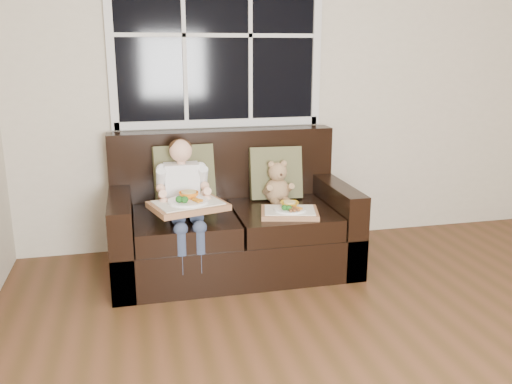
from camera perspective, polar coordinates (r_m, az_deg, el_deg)
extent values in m
cube|color=beige|center=(4.40, 4.79, 12.16)|extent=(4.50, 0.02, 2.70)
cube|color=black|center=(4.22, -4.11, 16.13)|extent=(1.50, 0.02, 1.25)
cube|color=silver|center=(4.24, -3.91, 7.26)|extent=(1.58, 0.04, 0.06)
cube|color=silver|center=(4.15, -15.18, 15.69)|extent=(0.06, 0.04, 1.37)
cube|color=silver|center=(4.40, 6.42, 16.03)|extent=(0.06, 0.04, 1.37)
cube|color=silver|center=(4.21, -4.08, 16.14)|extent=(1.50, 0.03, 0.03)
cube|color=black|center=(3.95, -2.44, -5.98)|extent=(1.70, 0.90, 0.30)
cube|color=black|center=(3.84, -13.94, -4.67)|extent=(0.15, 0.90, 0.60)
cube|color=black|center=(4.11, 8.23, -3.08)|extent=(0.15, 0.90, 0.60)
cube|color=black|center=(4.17, -3.50, 2.03)|extent=(1.70, 0.18, 0.66)
cube|color=black|center=(3.75, -7.51, -3.59)|extent=(0.68, 0.72, 0.15)
cube|color=black|center=(3.88, 2.83, -2.86)|extent=(0.68, 0.72, 0.15)
cube|color=brown|center=(3.97, -7.57, 1.78)|extent=(0.44, 0.22, 0.44)
cube|color=brown|center=(4.09, 2.07, 2.02)|extent=(0.40, 0.20, 0.40)
cube|color=white|center=(3.81, -7.80, 0.57)|extent=(0.24, 0.15, 0.33)
sphere|color=#ECB190|center=(3.74, -7.92, 4.33)|extent=(0.16, 0.16, 0.16)
ellipsoid|color=#3C2413|center=(3.76, -7.96, 4.72)|extent=(0.16, 0.16, 0.11)
cylinder|color=#2E3850|center=(3.66, -8.37, -2.18)|extent=(0.09, 0.29, 0.09)
cylinder|color=#2E3850|center=(3.68, -6.52, -2.06)|extent=(0.09, 0.29, 0.09)
cylinder|color=#2E3850|center=(3.46, -7.84, -6.32)|extent=(0.08, 0.08, 0.27)
cylinder|color=#2E3850|center=(3.47, -5.88, -6.18)|extent=(0.08, 0.08, 0.27)
cylinder|color=#ECB190|center=(3.68, -9.84, 0.58)|extent=(0.06, 0.29, 0.23)
cylinder|color=#ECB190|center=(3.71, -5.47, 0.84)|extent=(0.06, 0.29, 0.23)
ellipsoid|color=#A67A58|center=(4.01, 2.21, 0.13)|extent=(0.20, 0.17, 0.19)
sphere|color=#A67A58|center=(3.97, 2.29, 2.12)|extent=(0.15, 0.15, 0.14)
sphere|color=#A67A58|center=(3.95, 1.60, 2.92)|extent=(0.05, 0.05, 0.05)
sphere|color=#A67A58|center=(3.97, 2.96, 2.98)|extent=(0.05, 0.05, 0.05)
sphere|color=#A67A58|center=(3.92, 2.49, 1.76)|extent=(0.05, 0.05, 0.05)
sphere|color=black|center=(3.90, 2.58, 1.82)|extent=(0.02, 0.02, 0.02)
cylinder|color=#A67A58|center=(3.92, 1.99, -1.13)|extent=(0.06, 0.11, 0.05)
cylinder|color=#A67A58|center=(3.94, 3.24, -1.05)|extent=(0.06, 0.11, 0.05)
cube|color=#A8744C|center=(3.55, -7.16, -1.46)|extent=(0.54, 0.47, 0.04)
cube|color=silver|center=(3.55, -7.17, -1.11)|extent=(0.47, 0.40, 0.01)
cylinder|color=white|center=(3.53, -7.16, -0.98)|extent=(0.26, 0.26, 0.02)
imported|color=orange|center=(3.57, -7.09, -0.31)|extent=(0.16, 0.16, 0.04)
cylinder|color=#DACC77|center=(3.57, -7.09, -0.25)|extent=(0.10, 0.10, 0.02)
ellipsoid|color=#286B21|center=(3.48, -8.09, -0.75)|extent=(0.05, 0.05, 0.04)
ellipsoid|color=#286B21|center=(3.46, -7.52, -0.79)|extent=(0.05, 0.05, 0.04)
cylinder|color=orange|center=(3.48, -6.27, -0.88)|extent=(0.05, 0.07, 0.02)
cube|color=#A8744C|center=(3.72, 3.55, -2.19)|extent=(0.44, 0.38, 0.03)
cube|color=silver|center=(3.71, 3.55, -1.91)|extent=(0.39, 0.32, 0.01)
cylinder|color=white|center=(3.70, 3.59, -1.81)|extent=(0.22, 0.22, 0.01)
imported|color=gold|center=(3.74, 3.55, -1.29)|extent=(0.15, 0.15, 0.03)
cylinder|color=#DACC77|center=(3.74, 3.55, -1.23)|extent=(0.08, 0.08, 0.02)
ellipsoid|color=#286B21|center=(3.65, 3.01, -1.65)|extent=(0.04, 0.04, 0.04)
ellipsoid|color=#286B21|center=(3.64, 3.48, -1.68)|extent=(0.04, 0.04, 0.04)
cylinder|color=orange|center=(3.67, 4.40, -1.73)|extent=(0.04, 0.06, 0.01)
cylinder|color=brown|center=(3.64, 3.87, -1.82)|extent=(0.03, 0.08, 0.02)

